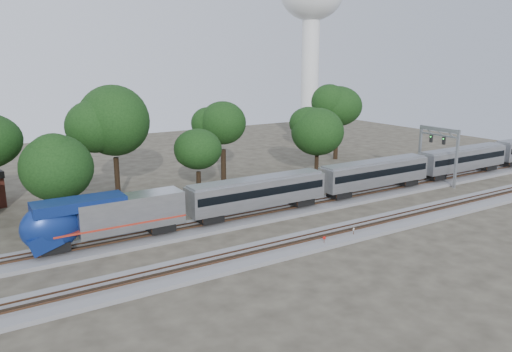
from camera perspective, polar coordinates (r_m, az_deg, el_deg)
The scene contains 15 objects.
ground at distance 54.94m, azimuth 2.74°, elevation -6.60°, with size 160.00×160.00×0.00m, color #383328.
track_far at distance 59.62m, azimuth -0.55°, elevation -4.76°, with size 160.00×5.00×0.73m.
track_near at distance 51.84m, azimuth 5.29°, elevation -7.64°, with size 160.00×5.00×0.73m.
train at distance 71.18m, azimuth 13.53°, elevation 0.41°, with size 92.67×3.20×4.71m.
switch_stand_red at distance 51.56m, azimuth 7.80°, elevation -7.25°, with size 0.34×0.12×1.08m.
switch_stand_white at distance 54.39m, azimuth 11.09°, elevation -6.24°, with size 0.34×0.18×1.13m.
switch_lever at distance 55.15m, azimuth 12.89°, elevation -6.69°, with size 0.50×0.30×0.30m, color #512D19.
water_tower at distance 114.17m, azimuth 6.36°, elevation 18.05°, with size 13.82×13.82×38.26m.
signal_gantry at distance 80.17m, azimuth 20.12°, elevation 3.58°, with size 0.60×7.09×8.62m.
tree_2 at distance 59.35m, azimuth -21.83°, elevation 0.86°, with size 7.02×7.02×9.89m.
tree_3 at distance 68.46m, azimuth -15.98°, elevation 6.12°, with size 10.92×10.92×15.40m.
tree_4 at distance 67.70m, azimuth -6.67°, elevation 3.05°, with size 6.89×6.89×9.72m.
tree_5 at distance 77.42m, azimuth -3.81°, elevation 6.06°, with size 9.15×9.15×12.90m.
tree_6 at distance 79.88m, azimuth 7.04°, elevation 5.03°, with size 7.49×7.49×10.57m.
tree_7 at distance 95.06m, azimuth 9.27°, elevation 7.87°, with size 10.18×10.18×14.36m.
Camera 1 is at (-29.60, -42.36, 18.65)m, focal length 35.00 mm.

